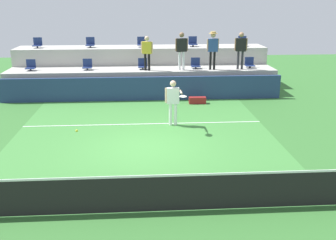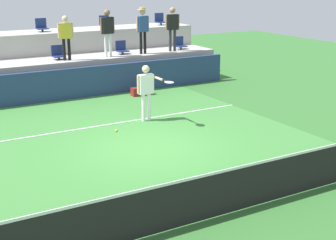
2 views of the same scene
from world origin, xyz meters
name	(u,v)px [view 1 (image 1 of 2)]	position (x,y,z in m)	size (l,w,h in m)	color
ground_plane	(144,147)	(0.00, 0.00, 0.00)	(40.00, 40.00, 0.00)	#336B2D
court_inner_paint	(144,137)	(0.00, 1.00, 0.00)	(9.00, 10.00, 0.01)	#3D7F38
court_service_line	(143,124)	(0.00, 2.40, 0.01)	(9.00, 0.06, 0.00)	white
tennis_net	(146,192)	(0.00, -4.00, 0.50)	(10.48, 0.08, 1.07)	black
sponsor_backboard	(143,89)	(0.00, 6.00, 0.55)	(13.00, 0.16, 1.10)	navy
seating_tier_lower	(142,81)	(0.00, 7.30, 0.62)	(13.00, 1.80, 1.25)	#ADAAA3
seating_tier_upper	(142,66)	(0.00, 9.10, 1.05)	(13.00, 1.80, 2.10)	#ADAAA3
stadium_chair_lower_far_left	(31,66)	(-5.31, 7.23, 1.46)	(0.44, 0.40, 0.52)	#2D2D33
stadium_chair_lower_left	(87,65)	(-2.63, 7.23, 1.46)	(0.44, 0.40, 0.52)	#2D2D33
stadium_chair_lower_center	(143,65)	(0.03, 7.23, 1.46)	(0.44, 0.40, 0.52)	#2D2D33
stadium_chair_lower_right	(196,64)	(2.63, 7.23, 1.46)	(0.44, 0.40, 0.52)	#2D2D33
stadium_chair_lower_far_right	(250,63)	(5.33, 7.23, 1.46)	(0.44, 0.40, 0.52)	#2D2D33
stadium_chair_upper_far_left	(37,44)	(-5.35, 9.03, 2.31)	(0.44, 0.40, 0.52)	#2D2D33
stadium_chair_upper_left	(90,43)	(-2.66, 9.03, 2.31)	(0.44, 0.40, 0.52)	#2D2D33
stadium_chair_upper_center	(141,43)	(0.00, 9.03, 2.31)	(0.44, 0.40, 0.52)	#2D2D33
stadium_chair_upper_right	(193,42)	(2.71, 9.03, 2.31)	(0.44, 0.40, 0.52)	#2D2D33
stadium_chair_upper_far_right	(242,42)	(5.37, 9.03, 2.31)	(0.44, 0.40, 0.52)	#2D2D33
tennis_player	(173,98)	(1.12, 2.18, 1.05)	(0.71, 1.19, 1.71)	white
spectator_in_grey	(147,50)	(0.25, 6.85, 2.22)	(0.57, 0.27, 1.62)	black
spectator_leaning_on_rail	(182,47)	(1.89, 6.85, 2.34)	(0.62, 0.27, 1.78)	white
spectator_with_hat	(213,46)	(3.38, 6.85, 2.37)	(0.61, 0.49, 1.81)	black
spectator_in_white	(241,47)	(4.74, 6.85, 2.33)	(0.62, 0.27, 1.77)	#2D2D33
tennis_ball	(77,131)	(-1.75, -2.04, 1.31)	(0.07, 0.07, 0.07)	#CCE033
equipment_bag	(197,100)	(2.47, 5.23, 0.15)	(0.76, 0.28, 0.30)	maroon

